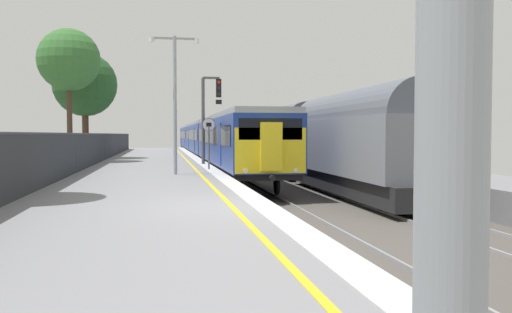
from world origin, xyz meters
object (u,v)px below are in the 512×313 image
Objects in this scene: commuter_train_at_platform at (207,138)px; freight_train_adjacent_track at (265,137)px; background_tree_right at (68,62)px; signal_gantry at (208,109)px; platform_lamp_mid at (175,93)px; background_tree_left at (85,87)px; speed_limit_sign at (209,137)px.

commuter_train_at_platform is 7.81m from freight_train_adjacent_track.
background_tree_right is at bearing -120.70° from commuter_train_at_platform.
background_tree_right is (-7.85, 3.49, 2.87)m from signal_gantry.
freight_train_adjacent_track is at bearing 69.59° from platform_lamp_mid.
commuter_train_at_platform is at bearing 50.97° from background_tree_left.
signal_gantry is at bearing -47.28° from background_tree_left.
background_tree_right reaches higher than signal_gantry.
background_tree_right reaches higher than commuter_train_at_platform.
commuter_train_at_platform is 23.99m from speed_limit_sign.
background_tree_right is (-7.47, 8.24, 4.32)m from speed_limit_sign.
platform_lamp_mid is at bearing -104.69° from signal_gantry.
speed_limit_sign is (-0.38, -4.75, -1.46)m from signal_gantry.
speed_limit_sign is (-5.85, -17.22, 0.14)m from freight_train_adjacent_track.
commuter_train_at_platform is 12.42× the size of signal_gantry.
signal_gantry reaches higher than freight_train_adjacent_track.
platform_lamp_mid is at bearing -110.41° from freight_train_adjacent_track.
background_tree_left is (-7.49, 8.12, 1.82)m from signal_gantry.
commuter_train_at_platform is at bearing 120.87° from freight_train_adjacent_track.
background_tree_left is (-8.96, -11.05, 3.53)m from commuter_train_at_platform.
background_tree_right is (-13.32, -8.98, 4.46)m from freight_train_adjacent_track.
speed_limit_sign is 11.93m from background_tree_right.
background_tree_right is at bearing 156.03° from signal_gantry.
freight_train_adjacent_track is at bearing 34.00° from background_tree_right.
commuter_train_at_platform is at bearing 59.30° from background_tree_right.
freight_train_adjacent_track is 23.00× the size of speed_limit_sign.
commuter_train_at_platform is 27.01m from platform_lamp_mid.
background_tree_left reaches higher than freight_train_adjacent_track.
freight_train_adjacent_track is 21.44m from platform_lamp_mid.
commuter_train_at_platform is 14.66m from background_tree_left.
platform_lamp_mid reaches higher than signal_gantry.
platform_lamp_mid is 16.67m from background_tree_left.
freight_train_adjacent_track is 7.01× the size of background_tree_right.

